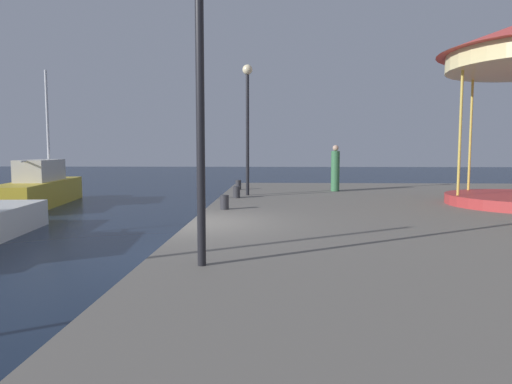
{
  "coord_description": "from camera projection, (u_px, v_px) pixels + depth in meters",
  "views": [
    {
      "loc": [
        1.93,
        -10.32,
        2.42
      ],
      "look_at": [
        1.35,
        4.19,
        1.13
      ],
      "focal_mm": 32.45,
      "sensor_mm": 36.0,
      "label": 1
    }
  ],
  "objects": [
    {
      "name": "lamp_post_far_end",
      "position": [
        247.0,
        108.0,
        16.67
      ],
      "size": [
        0.36,
        0.36,
        4.7
      ],
      "color": "black",
      "rests_on": "quay_dock"
    },
    {
      "name": "ground_plane",
      "position": [
        190.0,
        257.0,
        10.56
      ],
      "size": [
        120.0,
        120.0,
        0.0
      ],
      "primitive_type": "plane",
      "color": "#162338"
    },
    {
      "name": "bollard_center",
      "position": [
        238.0,
        185.0,
        19.36
      ],
      "size": [
        0.24,
        0.24,
        0.4
      ],
      "primitive_type": "cylinder",
      "color": "#2D2D33",
      "rests_on": "quay_dock"
    },
    {
      "name": "sailboat_yellow",
      "position": [
        40.0,
        188.0,
        20.31
      ],
      "size": [
        2.7,
        7.44,
        6.11
      ],
      "color": "gold",
      "rests_on": "ground"
    },
    {
      "name": "bollard_south",
      "position": [
        225.0,
        202.0,
        12.81
      ],
      "size": [
        0.24,
        0.24,
        0.4
      ],
      "primitive_type": "cylinder",
      "color": "#2D2D33",
      "rests_on": "quay_dock"
    },
    {
      "name": "bollard_north",
      "position": [
        237.0,
        192.0,
        15.93
      ],
      "size": [
        0.24,
        0.24,
        0.4
      ],
      "primitive_type": "cylinder",
      "color": "#2D2D33",
      "rests_on": "quay_dock"
    },
    {
      "name": "quay_dock",
      "position": [
        494.0,
        242.0,
        10.26
      ],
      "size": [
        13.62,
        26.11,
        0.8
      ],
      "primitive_type": "cube",
      "color": "slate",
      "rests_on": "ground"
    },
    {
      "name": "lamp_post_mid_promenade",
      "position": [
        200.0,
        41.0,
        6.28
      ],
      "size": [
        0.36,
        0.36,
        4.59
      ],
      "color": "black",
      "rests_on": "quay_dock"
    },
    {
      "name": "person_far_corner",
      "position": [
        335.0,
        170.0,
        18.62
      ],
      "size": [
        0.34,
        0.34,
        1.85
      ],
      "color": "#387247",
      "rests_on": "quay_dock"
    }
  ]
}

